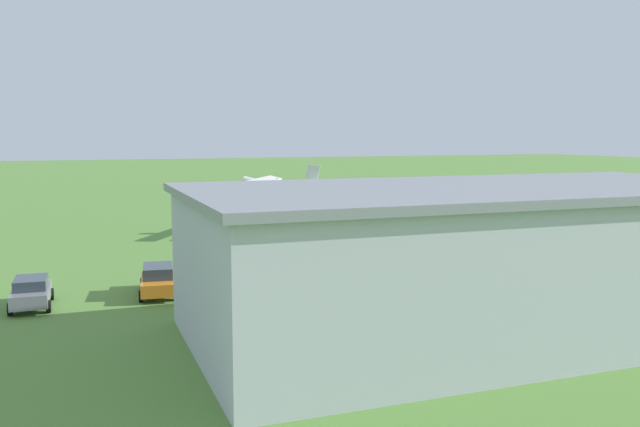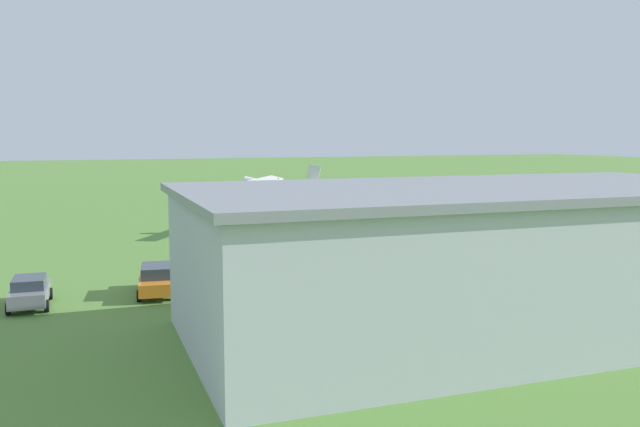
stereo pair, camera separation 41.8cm
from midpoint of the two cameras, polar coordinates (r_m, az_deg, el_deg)
ground_plane at (r=61.52m, az=0.38°, el=-1.55°), size 400.00×400.00×0.00m
hangar at (r=31.01m, az=13.83°, el=-3.74°), size 27.39×13.80×6.66m
biplane at (r=60.11m, az=-3.93°, el=2.09°), size 7.86×8.14×4.10m
car_orange at (r=38.33m, az=-14.11°, el=-5.55°), size 2.55×4.86×1.65m
car_grey at (r=37.62m, az=-23.97°, el=-6.21°), size 2.15×4.14×1.57m
truck_flatbed_blue at (r=49.52m, az=17.60°, el=-1.96°), size 7.15×2.86×3.05m
person_beside_truck at (r=43.54m, az=-3.89°, el=-3.99°), size 0.43×0.43×1.57m
person_watching_takeoff at (r=41.72m, az=-10.31°, el=-4.50°), size 0.53×0.53×1.65m
person_by_parked_cars at (r=45.45m, az=5.40°, el=-3.42°), size 0.40×0.40×1.76m
windsock at (r=64.22m, az=11.74°, el=2.75°), size 1.20×1.40×5.18m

